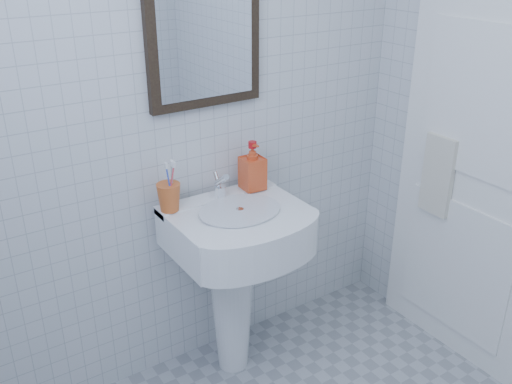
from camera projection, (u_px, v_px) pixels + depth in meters
wall_back at (184, 106)px, 2.33m from camera, size 2.20×0.02×2.50m
washbasin at (234, 263)px, 2.50m from camera, size 0.56×0.41×0.86m
faucet at (220, 187)px, 2.44m from camera, size 0.05×0.11×0.13m
toothbrush_cup at (169, 197)px, 2.32m from camera, size 0.11×0.11×0.12m
soap_dispenser at (252, 166)px, 2.50m from camera, size 0.10×0.10×0.22m
wall_mirror at (204, 29)px, 2.24m from camera, size 0.50×0.04×0.62m
bathroom_door at (477, 158)px, 2.48m from camera, size 0.04×0.80×2.00m
towel_ring at (446, 138)px, 2.57m from camera, size 0.01×0.18×0.18m
hand_towel at (438, 176)px, 2.64m from camera, size 0.03×0.16×0.38m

